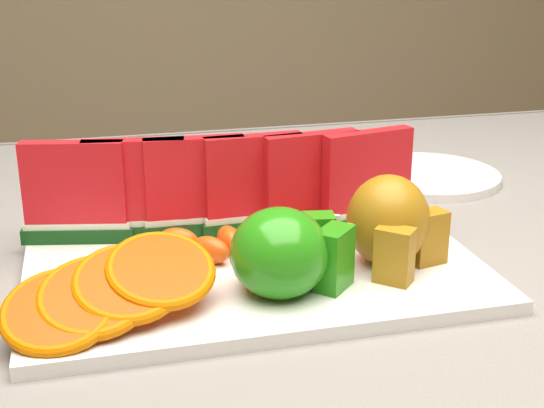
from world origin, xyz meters
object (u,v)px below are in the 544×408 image
apple_cluster (287,253)px  fork (89,177)px  pear_cluster (391,223)px  platter (249,260)px  side_plate (427,176)px

apple_cluster → fork: (-0.15, 0.38, -0.04)m
apple_cluster → pear_cluster: bearing=15.5°
fork → pear_cluster: bearing=-54.6°
platter → pear_cluster: size_ratio=3.78×
fork → platter: bearing=-65.9°
side_plate → fork: 0.42m
platter → pear_cluster: pear_cluster is taller
apple_cluster → side_plate: apple_cluster is taller
platter → apple_cluster: size_ratio=3.40×
side_plate → pear_cluster: bearing=-121.7°
platter → fork: size_ratio=2.05×
apple_cluster → fork: size_ratio=0.60×
pear_cluster → side_plate: 0.30m
fork → side_plate: bearing=-14.3°
platter → side_plate: platter is taller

